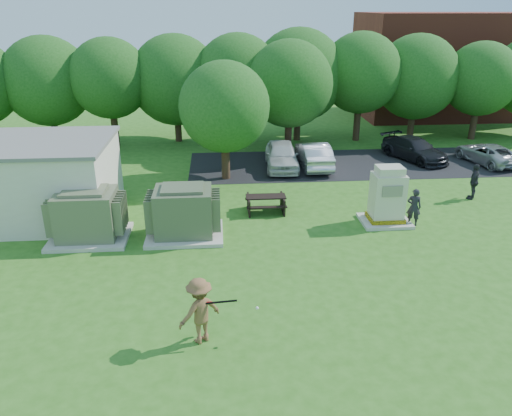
{
  "coord_description": "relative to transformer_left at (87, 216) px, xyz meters",
  "views": [
    {
      "loc": [
        -1.4,
        -13.67,
        8.52
      ],
      "look_at": [
        0.0,
        4.0,
        1.3
      ],
      "focal_mm": 35.0,
      "sensor_mm": 36.0,
      "label": 1
    }
  ],
  "objects": [
    {
      "name": "brick_building",
      "position": [
        24.5,
        22.5,
        3.03
      ],
      "size": [
        15.0,
        8.0,
        8.0
      ],
      "primitive_type": "cube",
      "color": "maroon",
      "rests_on": "ground"
    },
    {
      "name": "car_white",
      "position": [
        8.66,
        8.58,
        -0.23
      ],
      "size": [
        2.0,
        4.46,
        1.49
      ],
      "primitive_type": "imported",
      "rotation": [
        0.0,
        0.0,
        -0.06
      ],
      "color": "silver",
      "rests_on": "ground"
    },
    {
      "name": "tree_row",
      "position": [
        8.25,
        14.0,
        3.18
      ],
      "size": [
        41.3,
        13.3,
        7.3
      ],
      "color": "#47301E",
      "rests_on": "ground"
    },
    {
      "name": "transformer_left",
      "position": [
        0.0,
        0.0,
        0.0
      ],
      "size": [
        3.0,
        2.4,
        2.07
      ],
      "color": "beige",
      "rests_on": "ground"
    },
    {
      "name": "person_by_generator",
      "position": [
        13.11,
        0.32,
        -0.17
      ],
      "size": [
        0.68,
        0.55,
        1.6
      ],
      "primitive_type": "imported",
      "rotation": [
        0.0,
        0.0,
        2.8
      ],
      "color": "black",
      "rests_on": "ground"
    },
    {
      "name": "picnic_table",
      "position": [
        7.15,
        2.22,
        -0.5
      ],
      "size": [
        1.75,
        1.31,
        0.75
      ],
      "color": "black",
      "rests_on": "ground"
    },
    {
      "name": "parking_strip",
      "position": [
        13.5,
        9.0,
        -0.96
      ],
      "size": [
        20.0,
        6.0,
        0.01
      ],
      "primitive_type": "cube",
      "color": "#232326",
      "rests_on": "ground"
    },
    {
      "name": "transformer_right",
      "position": [
        3.7,
        0.0,
        0.0
      ],
      "size": [
        3.0,
        2.4,
        2.07
      ],
      "color": "beige",
      "rests_on": "ground"
    },
    {
      "name": "car_dark",
      "position": [
        16.7,
        9.57,
        -0.33
      ],
      "size": [
        3.44,
        4.79,
        1.29
      ],
      "primitive_type": "imported",
      "rotation": [
        0.0,
        0.0,
        0.41
      ],
      "color": "black",
      "rests_on": "ground"
    },
    {
      "name": "person_walking_right",
      "position": [
        17.05,
        3.05,
        -0.1
      ],
      "size": [
        0.96,
        1.06,
        1.73
      ],
      "primitive_type": "imported",
      "rotation": [
        0.0,
        0.0,
        4.04
      ],
      "color": "#27272C",
      "rests_on": "ground"
    },
    {
      "name": "batter",
      "position": [
        4.49,
        -6.8,
        -0.01
      ],
      "size": [
        1.42,
        1.26,
        1.91
      ],
      "primitive_type": "imported",
      "rotation": [
        0.0,
        0.0,
        3.71
      ],
      "color": "brown",
      "rests_on": "ground"
    },
    {
      "name": "ground",
      "position": [
        6.5,
        -4.5,
        -0.97
      ],
      "size": [
        120.0,
        120.0,
        0.0
      ],
      "primitive_type": "plane",
      "color": "#2D6619",
      "rests_on": "ground"
    },
    {
      "name": "car_silver_b",
      "position": [
        20.63,
        8.59,
        -0.4
      ],
      "size": [
        2.81,
        4.46,
        1.15
      ],
      "primitive_type": "imported",
      "rotation": [
        0.0,
        0.0,
        3.38
      ],
      "color": "#ABABAF",
      "rests_on": "ground"
    },
    {
      "name": "car_silver_a",
      "position": [
        10.49,
        8.61,
        -0.25
      ],
      "size": [
        1.54,
        4.36,
        1.43
      ],
      "primitive_type": "imported",
      "rotation": [
        0.0,
        0.0,
        3.15
      ],
      "color": "#B8B8BD",
      "rests_on": "ground"
    },
    {
      "name": "generator_cabinet",
      "position": [
        12.05,
        0.63,
        0.11
      ],
      "size": [
        2.03,
        1.66,
        2.47
      ],
      "color": "beige",
      "rests_on": "ground"
    },
    {
      "name": "batting_equipment",
      "position": [
        5.16,
        -6.88,
        0.24
      ],
      "size": [
        1.46,
        0.15,
        0.34
      ],
      "color": "black",
      "rests_on": "ground"
    }
  ]
}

